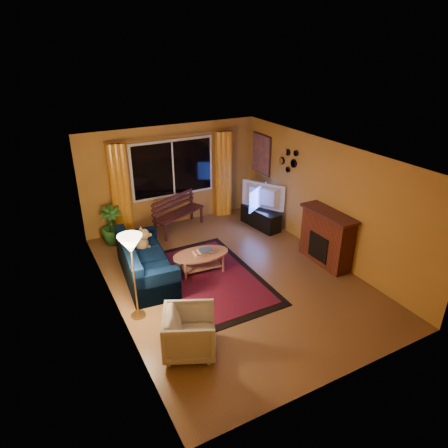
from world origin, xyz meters
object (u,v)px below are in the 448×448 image
armchair (190,330)px  floor_lamp (134,278)px  tv_console (260,218)px  bench (179,222)px  sofa (146,260)px  coffee_table (201,262)px

armchair → floor_lamp: size_ratio=0.51×
floor_lamp → tv_console: (3.79, 2.04, -0.54)m
bench → sofa: sofa is taller
sofa → floor_lamp: bearing=-109.9°
armchair → floor_lamp: (-0.45, 1.20, 0.38)m
armchair → coffee_table: size_ratio=0.68×
sofa → tv_console: bearing=21.5°
coffee_table → armchair: bearing=-119.2°
tv_console → bench: bearing=148.3°
armchair → floor_lamp: 1.34m
sofa → tv_console: (3.27, 0.94, -0.16)m
floor_lamp → tv_console: bearing=28.2°
sofa → floor_lamp: (-0.52, -1.10, 0.37)m
armchair → floor_lamp: floor_lamp is taller
sofa → coffee_table: (1.05, -0.31, -0.19)m
bench → sofa: (-1.40, -1.74, 0.18)m
armchair → bench: bearing=4.9°
armchair → tv_console: size_ratio=0.69×
bench → tv_console: bearing=-47.9°
bench → coffee_table: (-0.36, -2.04, -0.01)m
sofa → floor_lamp: size_ratio=1.28×
bench → tv_console: tv_console is taller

